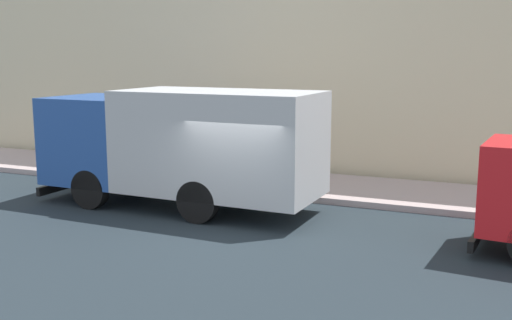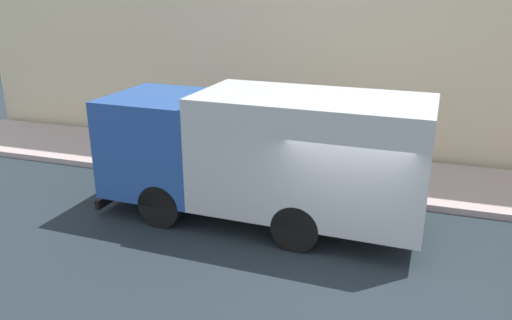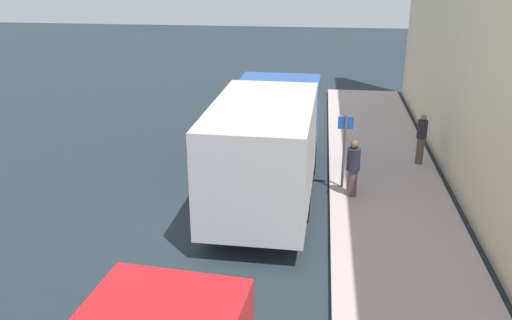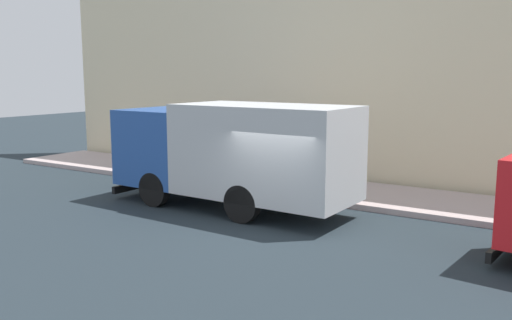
{
  "view_description": "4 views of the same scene",
  "coord_description": "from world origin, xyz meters",
  "px_view_note": "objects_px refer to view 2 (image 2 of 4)",
  "views": [
    {
      "loc": [
        -12.54,
        -5.85,
        4.05
      ],
      "look_at": [
        1.78,
        0.22,
        1.32
      ],
      "focal_mm": 42.49,
      "sensor_mm": 36.0,
      "label": 1
    },
    {
      "loc": [
        -9.44,
        -1.25,
        5.44
      ],
      "look_at": [
        0.98,
        2.23,
        1.61
      ],
      "focal_mm": 35.58,
      "sensor_mm": 36.0,
      "label": 2
    },
    {
      "loc": [
        2.58,
        -12.22,
        6.76
      ],
      "look_at": [
        0.85,
        2.29,
        1.12
      ],
      "focal_mm": 38.37,
      "sensor_mm": 36.0,
      "label": 3
    },
    {
      "loc": [
        -11.79,
        -6.94,
        3.99
      ],
      "look_at": [
        1.35,
        1.4,
        1.52
      ],
      "focal_mm": 37.95,
      "sensor_mm": 36.0,
      "label": 4
    }
  ],
  "objects_px": {
    "large_utility_truck": "(263,151)",
    "pedestrian_walking": "(222,120)",
    "street_sign_post": "(262,134)",
    "pedestrian_standing": "(285,149)"
  },
  "relations": [
    {
      "from": "pedestrian_standing",
      "to": "street_sign_post",
      "type": "bearing_deg",
      "value": 49.51
    },
    {
      "from": "pedestrian_walking",
      "to": "street_sign_post",
      "type": "distance_m",
      "value": 3.44
    },
    {
      "from": "street_sign_post",
      "to": "large_utility_truck",
      "type": "bearing_deg",
      "value": -162.2
    },
    {
      "from": "large_utility_truck",
      "to": "pedestrian_standing",
      "type": "distance_m",
      "value": 2.5
    },
    {
      "from": "large_utility_truck",
      "to": "pedestrian_walking",
      "type": "relative_size",
      "value": 4.6
    },
    {
      "from": "large_utility_truck",
      "to": "pedestrian_standing",
      "type": "xyz_separation_m",
      "value": [
        2.4,
        0.11,
        -0.7
      ]
    },
    {
      "from": "large_utility_truck",
      "to": "pedestrian_standing",
      "type": "bearing_deg",
      "value": 4.4
    },
    {
      "from": "pedestrian_standing",
      "to": "pedestrian_walking",
      "type": "bearing_deg",
      "value": -13.21
    },
    {
      "from": "large_utility_truck",
      "to": "street_sign_post",
      "type": "relative_size",
      "value": 3.47
    },
    {
      "from": "large_utility_truck",
      "to": "street_sign_post",
      "type": "xyz_separation_m",
      "value": [
        2.15,
        0.69,
        -0.25
      ]
    }
  ]
}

